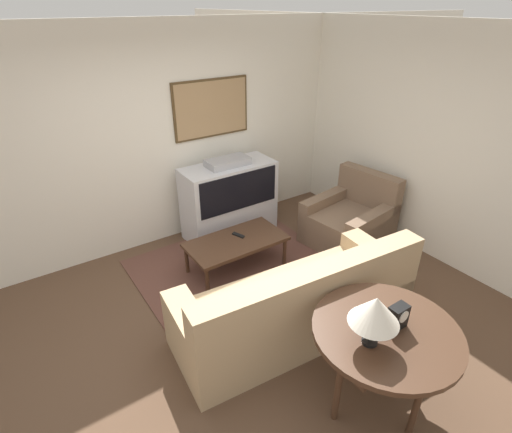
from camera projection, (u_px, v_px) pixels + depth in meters
The scene contains 12 objects.
ground_plane at pixel (251, 329), 3.93m from camera, with size 12.00×12.00×0.00m, color brown.
wall_back at pixel (154, 140), 4.83m from camera, with size 12.00×0.10×2.70m.
wall_right at pixel (440, 148), 4.58m from camera, with size 0.06×12.00×2.70m.
area_rug at pixel (236, 268), 4.81m from camera, with size 2.25×1.85×0.01m.
tv at pixel (229, 199), 5.32m from camera, with size 1.23×0.53×1.08m.
couch at pixel (297, 306), 3.75m from camera, with size 2.35×1.04×0.91m.
armchair at pixel (350, 222), 5.23m from camera, with size 1.08×1.00×0.90m.
coffee_table at pixel (236, 243), 4.64m from camera, with size 1.15×0.60×0.40m.
console_table at pixel (386, 337), 2.92m from camera, with size 1.08×1.08×0.75m.
table_lamp at pixel (375, 311), 2.64m from camera, with size 0.35×0.35×0.40m.
mantel_clock at pixel (398, 317), 2.87m from camera, with size 0.15×0.10×0.19m.
remote at pixel (238, 235), 4.70m from camera, with size 0.09×0.17×0.02m.
Camera 1 is at (-1.60, -2.44, 2.85)m, focal length 28.00 mm.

